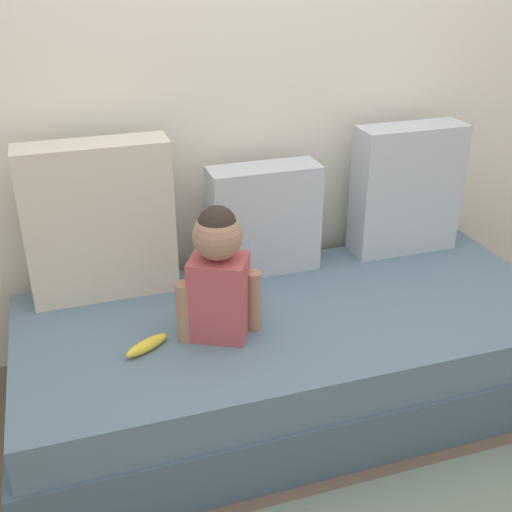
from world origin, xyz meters
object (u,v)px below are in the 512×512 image
object	(u,v)px
banana	(147,345)
toddler	(219,273)
throw_pillow_left	(100,221)
throw_pillow_center	(264,219)
throw_pillow_right	(406,189)
couch	(293,354)

from	to	relation	value
banana	toddler	bearing A→B (deg)	4.99
throw_pillow_left	throw_pillow_center	bearing A→B (deg)	0.00
throw_pillow_right	toddler	world-z (taller)	throw_pillow_right
throw_pillow_left	throw_pillow_right	world-z (taller)	throw_pillow_left
throw_pillow_left	toddler	world-z (taller)	throw_pillow_left
toddler	banana	world-z (taller)	toddler
throw_pillow_right	toddler	distance (m)	1.03
couch	throw_pillow_right	bearing A→B (deg)	29.29
couch	banana	world-z (taller)	banana
throw_pillow_left	banana	distance (m)	0.53
throw_pillow_left	throw_pillow_center	size ratio (longest dim) A/B	1.35
throw_pillow_center	throw_pillow_right	size ratio (longest dim) A/B	0.80
throw_pillow_center	toddler	world-z (taller)	toddler
couch	throw_pillow_right	distance (m)	0.87
throw_pillow_left	throw_pillow_right	distance (m)	1.28
couch	toddler	xyz separation A→B (m)	(-0.30, -0.06, 0.43)
throw_pillow_right	toddler	size ratio (longest dim) A/B	1.16
banana	throw_pillow_left	bearing A→B (deg)	100.46
throw_pillow_right	banana	world-z (taller)	throw_pillow_right
throw_pillow_left	toddler	distance (m)	0.54
throw_pillow_left	throw_pillow_right	xyz separation A→B (m)	(1.28, 0.00, -0.02)
banana	throw_pillow_center	bearing A→B (deg)	38.32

